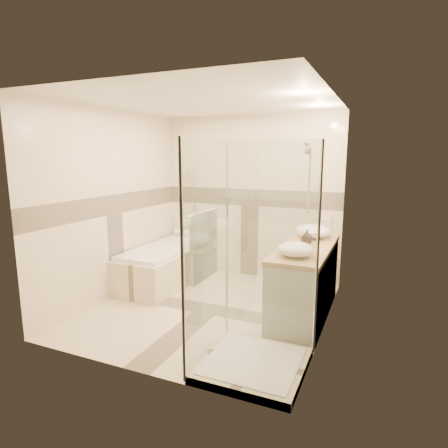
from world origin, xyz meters
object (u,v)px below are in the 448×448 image
at_px(vessel_sink_far, 295,249).
at_px(amenity_bottle_a, 305,239).
at_px(shower_enclosure, 245,311).
at_px(vessel_sink_near, 313,231).
at_px(bathtub, 166,263).
at_px(amenity_bottle_b, 307,237).
at_px(vanity, 305,281).

xyz_separation_m(vessel_sink_far, amenity_bottle_a, (0.00, 0.50, 0.00)).
height_order(shower_enclosure, vessel_sink_near, shower_enclosure).
bearing_deg(shower_enclosure, vessel_sink_near, 81.31).
distance_m(bathtub, vessel_sink_far, 2.37).
bearing_deg(bathtub, vessel_sink_near, 4.38).
bearing_deg(vessel_sink_near, amenity_bottle_a, -90.00).
bearing_deg(vessel_sink_far, bathtub, 158.73).
bearing_deg(vessel_sink_near, amenity_bottle_b, -90.00).
relative_size(shower_enclosure, vessel_sink_far, 5.30).
bearing_deg(shower_enclosure, bathtub, 138.90).
bearing_deg(bathtub, amenity_bottle_a, -8.91).
bearing_deg(vessel_sink_far, vanity, 87.61).
relative_size(shower_enclosure, amenity_bottle_a, 13.07).
height_order(vessel_sink_near, amenity_bottle_b, vessel_sink_near).
height_order(amenity_bottle_a, amenity_bottle_b, amenity_bottle_b).
xyz_separation_m(vessel_sink_near, amenity_bottle_a, (0.00, -0.50, -0.01)).
bearing_deg(amenity_bottle_b, vessel_sink_far, -90.00).
distance_m(vanity, amenity_bottle_a, 0.50).
distance_m(vanity, amenity_bottle_b, 0.53).
xyz_separation_m(bathtub, amenity_bottle_a, (2.13, -0.33, 0.62)).
xyz_separation_m(shower_enclosure, amenity_bottle_a, (0.27, 1.29, 0.42)).
bearing_deg(bathtub, amenity_bottle_b, -5.22).
distance_m(vessel_sink_near, amenity_bottle_a, 0.50).
xyz_separation_m(bathtub, shower_enclosure, (1.86, -1.62, 0.20)).
bearing_deg(vanity, vessel_sink_far, -92.39).
relative_size(bathtub, amenity_bottle_a, 10.89).
bearing_deg(amenity_bottle_b, amenity_bottle_a, -90.00).
bearing_deg(vanity, shower_enclosure, -102.97).
distance_m(vessel_sink_far, amenity_bottle_a, 0.50).
bearing_deg(amenity_bottle_a, amenity_bottle_b, 90.00).
bearing_deg(vessel_sink_far, shower_enclosure, -109.02).
xyz_separation_m(bathtub, vessel_sink_near, (2.13, 0.16, 0.63)).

